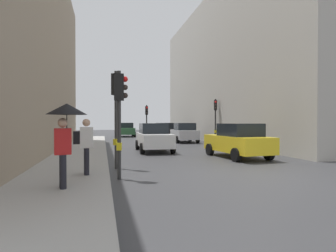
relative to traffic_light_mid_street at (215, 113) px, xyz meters
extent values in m
plane|color=#38383A|center=(-4.37, -13.39, -2.61)|extent=(120.00, 120.00, 0.00)
cube|color=#A8A5A0|center=(-10.43, -7.39, -2.53)|extent=(2.78, 40.00, 0.16)
cube|color=#B2ADA3|center=(6.31, 3.17, 4.25)|extent=(12.00, 28.52, 13.71)
cylinder|color=#2D2D2D|center=(0.01, 0.02, -0.72)|extent=(0.12, 0.12, 3.78)
cube|color=black|center=(0.01, 0.02, 0.65)|extent=(0.32, 0.36, 0.84)
cube|color=yellow|center=(0.01, 0.02, -1.56)|extent=(0.24, 0.21, 0.24)
sphere|color=red|center=(-0.05, -0.16, 0.91)|extent=(0.18, 0.18, 0.18)
sphere|color=#2D231E|center=(-0.05, -0.16, 0.65)|extent=(0.18, 0.18, 0.18)
sphere|color=#2D231E|center=(-0.05, -0.16, 0.39)|extent=(0.18, 0.18, 0.18)
cylinder|color=#2D2D2D|center=(-8.74, -12.93, -0.88)|extent=(0.12, 0.12, 3.46)
cube|color=black|center=(-8.74, -12.93, 0.33)|extent=(0.32, 0.27, 0.84)
cube|color=yellow|center=(-8.74, -12.93, -1.56)|extent=(0.18, 0.22, 0.24)
sphere|color=red|center=(-8.55, -12.95, 0.59)|extent=(0.18, 0.18, 0.18)
sphere|color=#2D231E|center=(-8.55, -12.95, 0.33)|extent=(0.18, 0.18, 0.18)
sphere|color=#2D231E|center=(-8.55, -12.95, 0.07)|extent=(0.18, 0.18, 0.18)
cylinder|color=#2D2D2D|center=(-5.04, 5.21, -0.85)|extent=(0.12, 0.12, 3.51)
cube|color=black|center=(-5.04, 5.21, 0.38)|extent=(0.25, 0.31, 0.84)
cube|color=yellow|center=(-5.04, 5.21, -1.56)|extent=(0.21, 0.17, 0.24)
sphere|color=red|center=(-5.04, 5.02, 0.64)|extent=(0.18, 0.18, 0.18)
sphere|color=#2D231E|center=(-5.04, 5.02, 0.38)|extent=(0.18, 0.18, 0.18)
sphere|color=#2D231E|center=(-5.04, 5.02, 0.12)|extent=(0.18, 0.18, 0.18)
cylinder|color=#2D2D2D|center=(-8.74, -10.81, -0.69)|extent=(0.12, 0.12, 3.83)
cube|color=black|center=(-8.74, -10.81, 0.70)|extent=(0.38, 0.36, 0.84)
cube|color=yellow|center=(-8.74, -10.81, -1.56)|extent=(0.24, 0.25, 0.24)
sphere|color=red|center=(-8.58, -10.91, 0.96)|extent=(0.18, 0.18, 0.18)
sphere|color=#2D231E|center=(-8.58, -10.91, 0.70)|extent=(0.18, 0.18, 0.18)
sphere|color=#2D231E|center=(-8.58, -10.91, 0.44)|extent=(0.18, 0.18, 0.18)
cube|color=#2D6038|center=(-6.29, 13.85, -1.89)|extent=(1.83, 4.21, 0.80)
cube|color=black|center=(-6.29, 14.10, -1.17)|extent=(1.61, 2.01, 0.64)
cylinder|color=black|center=(-5.40, 12.49, -2.29)|extent=(0.22, 0.64, 0.64)
cylinder|color=black|center=(-7.20, 12.50, -2.29)|extent=(0.22, 0.64, 0.64)
cylinder|color=black|center=(-5.38, 15.19, -2.29)|extent=(0.22, 0.64, 0.64)
cylinder|color=black|center=(-7.18, 15.20, -2.29)|extent=(0.22, 0.64, 0.64)
cube|color=#BCBCC1|center=(-1.99, 2.58, -1.89)|extent=(2.03, 4.29, 0.80)
cube|color=black|center=(-2.00, 2.33, -1.17)|extent=(1.71, 2.08, 0.64)
cylinder|color=black|center=(-2.81, 3.98, -2.29)|extent=(0.25, 0.65, 0.64)
cylinder|color=black|center=(-1.01, 3.88, -2.29)|extent=(0.25, 0.65, 0.64)
cylinder|color=black|center=(-2.96, 1.29, -2.29)|extent=(0.25, 0.65, 0.64)
cylinder|color=black|center=(-1.16, 1.19, -2.29)|extent=(0.25, 0.65, 0.64)
cube|color=silver|center=(-6.13, -4.81, -1.89)|extent=(1.89, 4.24, 0.80)
cube|color=black|center=(-6.13, -4.56, -1.17)|extent=(1.64, 2.04, 0.64)
cylinder|color=black|center=(-5.26, -6.18, -2.29)|extent=(0.23, 0.64, 0.64)
cylinder|color=black|center=(-7.06, -6.14, -2.29)|extent=(0.23, 0.64, 0.64)
cylinder|color=black|center=(-5.20, -3.48, -2.29)|extent=(0.23, 0.64, 0.64)
cylinder|color=black|center=(-7.00, -3.44, -2.29)|extent=(0.23, 0.64, 0.64)
cube|color=yellow|center=(-2.49, -8.77, -1.89)|extent=(2.12, 4.33, 0.80)
cube|color=black|center=(-2.47, -9.02, -1.17)|extent=(1.75, 2.12, 0.64)
cylinder|color=black|center=(-3.49, -7.49, -2.29)|extent=(0.27, 0.65, 0.64)
cylinder|color=black|center=(-1.70, -7.35, -2.29)|extent=(0.27, 0.65, 0.64)
cylinder|color=black|center=(-3.28, -10.18, -2.29)|extent=(0.27, 0.65, 0.64)
cylinder|color=black|center=(-1.49, -10.04, -2.29)|extent=(0.27, 0.65, 0.64)
cube|color=black|center=(-2.42, 9.23, -1.89)|extent=(1.99, 4.28, 0.80)
cube|color=black|center=(-2.41, 8.98, -1.17)|extent=(1.69, 2.07, 0.64)
cylinder|color=black|center=(-3.38, 10.54, -2.29)|extent=(0.25, 0.65, 0.64)
cylinder|color=black|center=(-1.58, 10.62, -2.29)|extent=(0.25, 0.65, 0.64)
cylinder|color=black|center=(-3.26, 7.84, -2.29)|extent=(0.25, 0.65, 0.64)
cylinder|color=black|center=(-1.46, 7.92, -2.29)|extent=(0.25, 0.65, 0.64)
cylinder|color=black|center=(-10.25, -14.40, -2.02)|extent=(0.16, 0.16, 0.85)
cylinder|color=black|center=(-10.21, -14.59, -2.02)|extent=(0.16, 0.16, 0.85)
cube|color=red|center=(-10.23, -14.50, -1.27)|extent=(0.44, 0.33, 0.66)
sphere|color=tan|center=(-10.23, -14.50, -0.80)|extent=(0.24, 0.24, 0.24)
cylinder|color=black|center=(-10.13, -14.48, -1.02)|extent=(0.02, 0.02, 0.90)
cone|color=black|center=(-10.13, -14.48, -0.45)|extent=(1.00, 1.00, 0.28)
cylinder|color=black|center=(-9.76, -12.63, -2.02)|extent=(0.16, 0.16, 0.85)
cylinder|color=black|center=(-9.75, -12.83, -2.02)|extent=(0.16, 0.16, 0.85)
cube|color=silver|center=(-9.75, -12.73, -1.27)|extent=(0.42, 0.29, 0.66)
sphere|color=tan|center=(-9.75, -12.73, -0.80)|extent=(0.24, 0.24, 0.24)
cube|color=black|center=(-10.05, -12.76, -1.27)|extent=(0.22, 0.30, 0.40)
camera|label=1|loc=(-9.25, -21.93, -0.79)|focal=29.83mm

